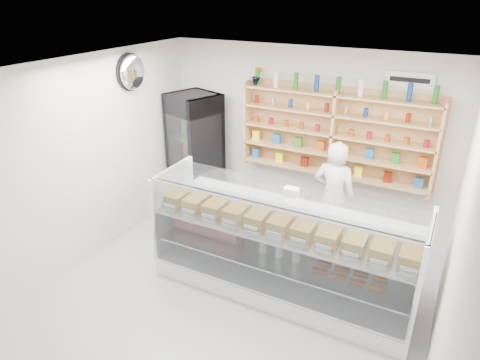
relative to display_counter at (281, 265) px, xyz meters
The scene contains 8 objects.
room 1.27m from the display_counter, 125.80° to the right, with size 5.00×5.00×5.00m.
display_counter is the anchor object (origin of this frame).
shop_worker 1.34m from the display_counter, 77.94° to the left, with size 0.61×0.40×1.68m, color silver.
drinks_cooler 2.68m from the display_counter, 146.69° to the left, with size 0.92×0.90×2.01m.
wall_shelving 2.11m from the display_counter, 88.14° to the left, with size 2.84×0.28×1.33m.
potted_plant 2.87m from the display_counter, 124.70° to the left, with size 0.15×0.12×0.28m, color #1E6626.
security_mirror 3.39m from the display_counter, 167.40° to the left, with size 0.15×0.50×0.50m, color silver.
wall_sign 2.94m from the display_counter, 62.73° to the left, with size 0.62×0.03×0.20m, color white.
Camera 1 is at (2.06, -3.55, 3.56)m, focal length 32.00 mm.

